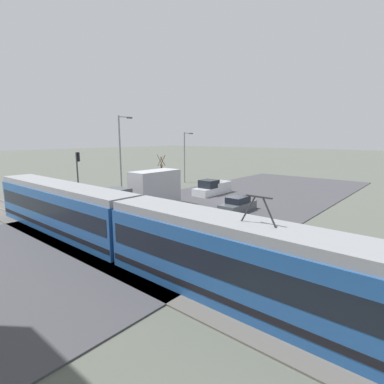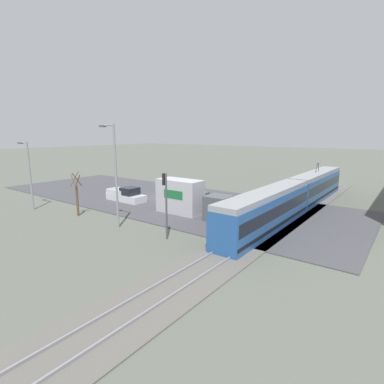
# 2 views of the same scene
# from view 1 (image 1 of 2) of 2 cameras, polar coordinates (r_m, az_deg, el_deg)

# --- Properties ---
(ground_plane) EXTENTS (320.00, 320.00, 0.00)m
(ground_plane) POSITION_cam_1_polar(r_m,az_deg,el_deg) (33.16, 7.39, -1.83)
(ground_plane) COLOR #565B51
(road_surface) EXTENTS (18.38, 50.62, 0.08)m
(road_surface) POSITION_cam_1_polar(r_m,az_deg,el_deg) (33.16, 7.39, -1.76)
(road_surface) COLOR #424247
(road_surface) RESTS_ON ground
(rail_bed) EXTENTS (53.04, 4.40, 0.22)m
(rail_bed) POSITION_cam_1_polar(r_m,az_deg,el_deg) (21.42, -18.48, -9.03)
(rail_bed) COLOR #5B5954
(rail_bed) RESTS_ON ground
(light_rail_tram) EXTENTS (31.92, 2.54, 4.67)m
(light_rail_tram) POSITION_cam_1_polar(r_m,az_deg,el_deg) (17.65, -11.79, -6.90)
(light_rail_tram) COLOR #235193
(light_rail_tram) RESTS_ON ground
(box_truck) EXTENTS (2.32, 8.67, 3.64)m
(box_truck) POSITION_cam_1_polar(r_m,az_deg,el_deg) (29.34, -8.75, 0.04)
(box_truck) COLOR #4C5156
(box_truck) RESTS_ON ground
(pickup_truck) EXTENTS (2.05, 5.57, 1.83)m
(pickup_truck) POSITION_cam_1_polar(r_m,az_deg,el_deg) (36.81, 3.82, 0.67)
(pickup_truck) COLOR silver
(pickup_truck) RESTS_ON ground
(sedan_car_0) EXTENTS (1.72, 4.31, 1.41)m
(sedan_car_0) POSITION_cam_1_polar(r_m,az_deg,el_deg) (28.60, 8.72, -2.48)
(sedan_car_0) COLOR #4C5156
(sedan_car_0) RESTS_ON ground
(traffic_light_pole) EXTENTS (0.28, 0.47, 5.46)m
(traffic_light_pole) POSITION_cam_1_polar(r_m,az_deg,el_deg) (33.09, -20.89, 3.73)
(traffic_light_pole) COLOR #47474C
(traffic_light_pole) RESTS_ON ground
(street_tree) EXTENTS (1.11, 0.92, 4.68)m
(street_tree) POSITION_cam_1_polar(r_m,az_deg,el_deg) (40.78, -5.82, 3.52)
(street_tree) COLOR brown
(street_tree) RESTS_ON ground
(street_lamp_near_crossing) EXTENTS (0.36, 1.95, 7.71)m
(street_lamp_near_crossing) POSITION_cam_1_polar(r_m,az_deg,el_deg) (46.49, -1.28, 7.32)
(street_lamp_near_crossing) COLOR gray
(street_lamp_near_crossing) RESTS_ON ground
(street_lamp_mid_block) EXTENTS (0.36, 1.95, 9.42)m
(street_lamp_mid_block) POSITION_cam_1_polar(r_m,az_deg,el_deg) (36.40, -13.32, 7.57)
(street_lamp_mid_block) COLOR gray
(street_lamp_mid_block) RESTS_ON ground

